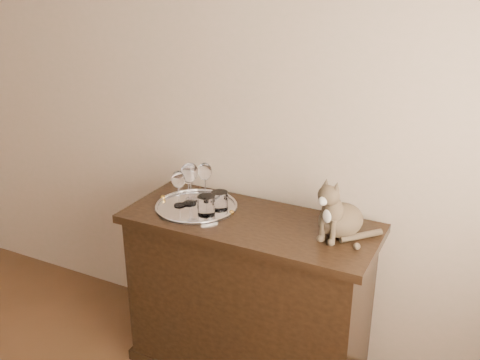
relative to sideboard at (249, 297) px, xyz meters
The scene contains 10 objects.
wall_back 1.15m from the sideboard, 152.68° to the left, with size 4.00×0.10×2.70m, color tan.
sideboard is the anchor object (origin of this frame).
tray 0.52m from the sideboard, behind, with size 0.40×0.40×0.01m, color silver.
wine_glass_a 0.64m from the sideboard, behind, with size 0.07×0.07×0.20m, color silver, non-canonical shape.
wine_glass_b 0.62m from the sideboard, 159.91° to the left, with size 0.07×0.07×0.19m, color white, non-canonical shape.
wine_glass_c 0.64m from the sideboard, behind, with size 0.07×0.07×0.18m, color white, non-canonical shape.
wine_glass_d 0.63m from the sideboard, behind, with size 0.08×0.08×0.21m, color white, non-canonical shape.
tumbler_a 0.52m from the sideboard, 163.66° to the right, with size 0.08×0.08×0.09m, color silver.
tumbler_c 0.51m from the sideboard, behind, with size 0.08×0.08×0.09m, color white.
cat 0.71m from the sideboard, ahead, with size 0.28×0.26×0.28m, color #48382B, non-canonical shape.
Camera 1 is at (1.57, -0.08, 1.94)m, focal length 40.00 mm.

